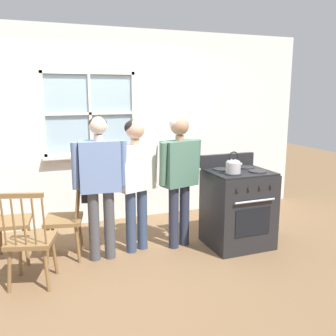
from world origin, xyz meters
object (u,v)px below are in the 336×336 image
object	(u,v)px
chair_center_cluster	(9,222)
stove	(238,207)
person_elderly_left	(100,176)
person_teen_center	(136,172)
chair_near_wall	(30,241)
handbag	(86,189)
kettle	(233,166)
person_adult_right	(179,168)
chair_by_window	(66,219)
potted_plant	(89,150)

from	to	relation	value
chair_center_cluster	stove	distance (m)	2.62
person_elderly_left	person_teen_center	world-z (taller)	person_elderly_left
chair_near_wall	person_elderly_left	distance (m)	0.96
chair_near_wall	handbag	size ratio (longest dim) A/B	3.12
person_teen_center	kettle	distance (m)	1.11
chair_near_wall	person_teen_center	distance (m)	1.34
kettle	person_teen_center	bearing A→B (deg)	158.00
person_teen_center	kettle	bearing A→B (deg)	-40.60
chair_center_cluster	person_adult_right	distance (m)	1.99
stove	chair_by_window	bearing A→B (deg)	168.69
person_adult_right	stove	bearing A→B (deg)	-31.74
chair_by_window	chair_center_cluster	xyz separation A→B (m)	(-0.59, 0.13, 0.00)
person_teen_center	handbag	xyz separation A→B (m)	(-0.56, 0.06, -0.16)
chair_near_wall	kettle	xyz separation A→B (m)	(2.20, -0.01, 0.58)
person_adult_right	potted_plant	xyz separation A→B (m)	(-0.85, 1.17, 0.09)
person_adult_right	person_elderly_left	bearing A→B (deg)	166.90
chair_by_window	person_elderly_left	world-z (taller)	person_elderly_left
person_adult_right	chair_center_cluster	bearing A→B (deg)	156.18
potted_plant	chair_near_wall	bearing A→B (deg)	-118.69
stove	chair_near_wall	bearing A→B (deg)	-176.99
person_elderly_left	handbag	xyz separation A→B (m)	(-0.14, 0.15, -0.17)
chair_center_cluster	person_adult_right	size ratio (longest dim) A/B	0.61
chair_near_wall	handbag	bearing A→B (deg)	-125.34
chair_near_wall	handbag	distance (m)	0.84
chair_by_window	kettle	size ratio (longest dim) A/B	3.88
chair_by_window	person_teen_center	distance (m)	0.95
person_elderly_left	person_adult_right	size ratio (longest dim) A/B	1.01
chair_near_wall	chair_center_cluster	distance (m)	0.69
chair_by_window	potted_plant	size ratio (longest dim) A/B	3.68
potted_plant	person_adult_right	bearing A→B (deg)	-53.97
potted_plant	handbag	distance (m)	1.10
kettle	chair_near_wall	bearing A→B (deg)	179.81
chair_by_window	person_teen_center	xyz separation A→B (m)	(0.79, -0.11, 0.50)
chair_near_wall	potted_plant	bearing A→B (deg)	-101.58
chair_by_window	stove	xyz separation A→B (m)	(1.98, -0.40, 0.03)
person_teen_center	handbag	distance (m)	0.59
person_adult_right	handbag	bearing A→B (deg)	158.74
chair_near_wall	person_adult_right	size ratio (longest dim) A/B	0.61
chair_by_window	kettle	xyz separation A→B (m)	(1.82, -0.53, 0.58)
chair_by_window	person_teen_center	size ratio (longest dim) A/B	0.62
person_elderly_left	person_adult_right	distance (m)	0.94
chair_center_cluster	potted_plant	distance (m)	1.48
person_teen_center	person_adult_right	distance (m)	0.51
potted_plant	kettle	bearing A→B (deg)	-47.96
person_adult_right	stove	world-z (taller)	person_adult_right
potted_plant	handbag	size ratio (longest dim) A/B	0.85
chair_center_cluster	chair_by_window	bearing A→B (deg)	-95.02
person_teen_center	kettle	xyz separation A→B (m)	(1.03, -0.41, 0.08)
stove	person_adult_right	bearing A→B (deg)	162.56
chair_near_wall	kettle	world-z (taller)	kettle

